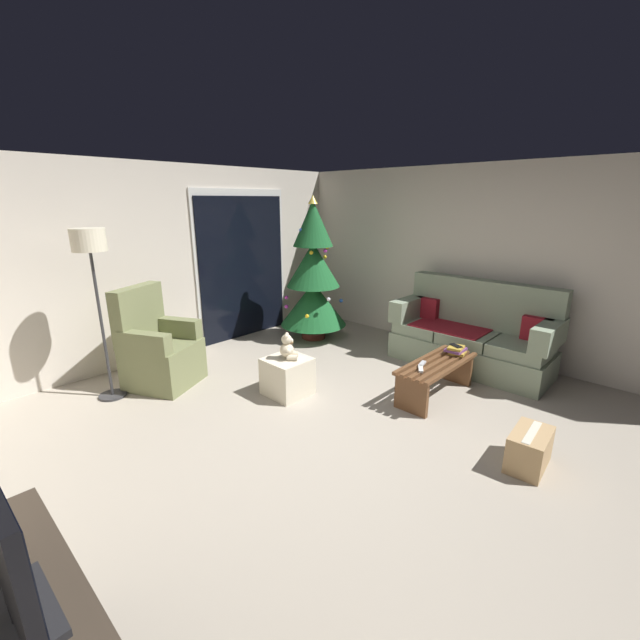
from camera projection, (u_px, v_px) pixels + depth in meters
The scene contains 18 objects.
ground_plane at pixel (345, 433), 3.74m from camera, with size 7.00×7.00×0.00m, color #9E9384.
wall_back at pixel (170, 262), 5.41m from camera, with size 5.72×0.12×2.50m, color beige.
wall_right at pixel (487, 263), 5.38m from camera, with size 0.12×6.00×2.50m, color beige.
patio_door_frame at pixel (242, 265), 6.17m from camera, with size 1.60×0.02×2.20m, color silver.
patio_door_glass at pixel (243, 268), 6.17m from camera, with size 1.50×0.02×2.10m, color black.
couch at pixel (472, 336), 5.16m from camera, with size 0.79×1.94×1.08m.
coffee_table at pixel (436, 373), 4.37m from camera, with size 1.10×0.40×0.40m.
remote_white at pixel (421, 369), 4.12m from camera, with size 0.04×0.16×0.02m, color silver.
remote_silver at pixel (422, 364), 4.25m from camera, with size 0.04×0.16×0.02m, color #ADADB2.
book_stack at pixel (456, 350), 4.56m from camera, with size 0.24×0.21×0.09m.
cell_phone at pixel (456, 346), 4.55m from camera, with size 0.07×0.14×0.01m, color black.
christmas_tree at pixel (313, 278), 6.06m from camera, with size 0.99×0.99×2.11m.
armchair at pixel (159, 351), 4.64m from camera, with size 0.92×0.92×1.13m.
floor_lamp at pixel (91, 257), 4.01m from camera, with size 0.32×0.32×1.78m.
ottoman at pixel (287, 376), 4.45m from camera, with size 0.44×0.44×0.41m, color beige.
teddy_bear_cream at pixel (288, 348), 4.36m from camera, with size 0.21×0.22×0.29m.
teddy_bear_chestnut_by_tree at pixel (289, 348), 5.53m from camera, with size 0.21×0.22×0.29m.
cardboard_box_taped_mid_floor at pixel (529, 449), 3.24m from camera, with size 0.46×0.29×0.30m.
Camera 1 is at (-2.55, -2.10, 2.05)m, focal length 22.98 mm.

